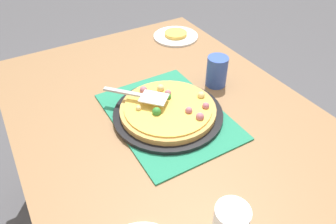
# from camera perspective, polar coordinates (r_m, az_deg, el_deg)

# --- Properties ---
(dining_table) EXTENTS (1.40, 1.00, 0.75)m
(dining_table) POSITION_cam_1_polar(r_m,az_deg,el_deg) (1.18, 0.00, -4.86)
(dining_table) COLOR olive
(dining_table) RESTS_ON ground_plane
(placemat) EXTENTS (0.48, 0.36, 0.01)m
(placemat) POSITION_cam_1_polar(r_m,az_deg,el_deg) (1.10, 0.00, -0.68)
(placemat) COLOR #237F5B
(placemat) RESTS_ON dining_table
(pizza_pan) EXTENTS (0.38, 0.38, 0.01)m
(pizza_pan) POSITION_cam_1_polar(r_m,az_deg,el_deg) (1.09, 0.00, -0.28)
(pizza_pan) COLOR black
(pizza_pan) RESTS_ON placemat
(pizza) EXTENTS (0.33, 0.33, 0.05)m
(pizza) POSITION_cam_1_polar(r_m,az_deg,el_deg) (1.08, 0.05, 0.60)
(pizza) COLOR tan
(pizza) RESTS_ON pizza_pan
(plate_near_left) EXTENTS (0.22, 0.22, 0.01)m
(plate_near_left) POSITION_cam_1_polar(r_m,az_deg,el_deg) (1.61, 1.40, 13.51)
(plate_near_left) COLOR white
(plate_near_left) RESTS_ON dining_table
(served_slice_left) EXTENTS (0.11, 0.11, 0.02)m
(served_slice_left) POSITION_cam_1_polar(r_m,az_deg,el_deg) (1.61, 1.41, 13.92)
(served_slice_left) COLOR #EAB747
(served_slice_left) RESTS_ON plate_near_left
(cup_near) EXTENTS (0.08, 0.08, 0.12)m
(cup_near) POSITION_cam_1_polar(r_m,az_deg,el_deg) (1.24, 8.79, 7.27)
(cup_near) COLOR #3351AD
(cup_near) RESTS_ON dining_table
(pizza_server) EXTENTS (0.20, 0.19, 0.01)m
(pizza_server) POSITION_cam_1_polar(r_m,az_deg,el_deg) (1.08, -4.95, 3.02)
(pizza_server) COLOR silver
(pizza_server) RESTS_ON pizza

